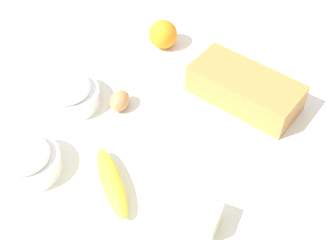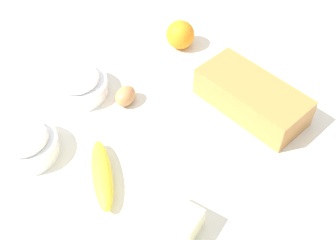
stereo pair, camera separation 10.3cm
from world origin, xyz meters
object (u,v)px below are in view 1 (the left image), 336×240
Objects in this scene: loaf_pan at (245,88)px; egg_near_butter at (120,101)px; flour_bowl at (27,160)px; butter_block at (196,217)px; sugar_bowl at (69,93)px; banana at (113,183)px; orange_fruit at (163,34)px.

loaf_pan is 4.44× the size of egg_near_butter.
butter_block is at bearing 16.57° from flour_bowl.
sugar_bowl is at bearing 168.54° from butter_block.
loaf_pan is 1.49× the size of banana.
banana is 2.30× the size of orange_fruit.
loaf_pan is 1.93× the size of flour_bowl.
butter_block is (0.40, -0.42, -0.01)m from orange_fruit.
loaf_pan is at bearing 41.98° from egg_near_butter.
sugar_bowl reaches higher than banana.
egg_near_butter is (-0.34, 0.16, -0.01)m from butter_block.
orange_fruit is at bearing 81.50° from sugar_bowl.
flour_bowl is 0.95× the size of sugar_bowl.
orange_fruit reaches higher than butter_block.
butter_block is 1.41× the size of egg_near_butter.
banana is (0.26, -0.13, -0.01)m from sugar_bowl.
butter_block is 0.38m from egg_near_butter.
flour_bowl is at bearing -157.54° from banana.
loaf_pan is at bearing -9.83° from orange_fruit.
sugar_bowl is at bearing -150.17° from egg_near_butter.
banana is (0.18, 0.08, -0.01)m from flour_bowl.
loaf_pan is 0.45m from sugar_bowl.
loaf_pan is 0.55m from flour_bowl.
butter_block is (0.45, -0.09, -0.00)m from sugar_bowl.
flour_bowl reaches higher than butter_block.
sugar_bowl is 1.71× the size of butter_block.
orange_fruit reaches higher than loaf_pan.
orange_fruit reaches higher than flour_bowl.
egg_near_butter is at bearing 127.61° from banana.
egg_near_butter is at bearing 155.25° from butter_block.
flour_bowl is at bearing -163.43° from butter_block.
flour_bowl is 0.77× the size of banana.
banana is 2.98× the size of egg_near_butter.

